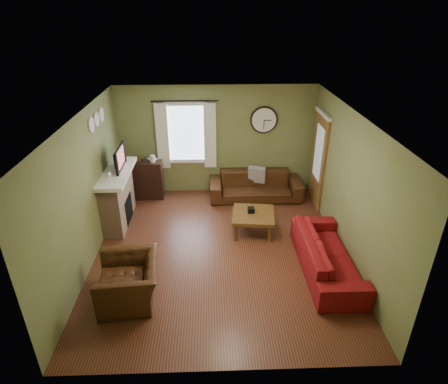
{
  "coord_description": "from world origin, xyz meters",
  "views": [
    {
      "loc": [
        -0.12,
        -5.83,
        4.22
      ],
      "look_at": [
        0.1,
        0.4,
        1.05
      ],
      "focal_mm": 30.0,
      "sensor_mm": 36.0,
      "label": 1
    }
  ],
  "objects_px": {
    "bookshelf": "(146,180)",
    "coffee_table": "(253,223)",
    "armchair": "(129,281)",
    "sofa_red": "(327,254)",
    "sofa_brown": "(255,186)"
  },
  "relations": [
    {
      "from": "armchair",
      "to": "coffee_table",
      "type": "xyz_separation_m",
      "value": [
        2.14,
        1.85,
        -0.12
      ]
    },
    {
      "from": "sofa_red",
      "to": "sofa_brown",
      "type": "bearing_deg",
      "value": 18.8
    },
    {
      "from": "sofa_red",
      "to": "armchair",
      "type": "distance_m",
      "value": 3.36
    },
    {
      "from": "sofa_red",
      "to": "coffee_table",
      "type": "distance_m",
      "value": 1.7
    },
    {
      "from": "armchair",
      "to": "sofa_brown",
      "type": "bearing_deg",
      "value": 138.65
    },
    {
      "from": "bookshelf",
      "to": "coffee_table",
      "type": "height_order",
      "value": "bookshelf"
    },
    {
      "from": "sofa_red",
      "to": "bookshelf",
      "type": "bearing_deg",
      "value": 50.92
    },
    {
      "from": "sofa_brown",
      "to": "coffee_table",
      "type": "bearing_deg",
      "value": -98.05
    },
    {
      "from": "coffee_table",
      "to": "armchair",
      "type": "bearing_deg",
      "value": -139.16
    },
    {
      "from": "coffee_table",
      "to": "sofa_brown",
      "type": "bearing_deg",
      "value": 81.95
    },
    {
      "from": "armchair",
      "to": "coffee_table",
      "type": "bearing_deg",
      "value": 124.42
    },
    {
      "from": "bookshelf",
      "to": "armchair",
      "type": "height_order",
      "value": "bookshelf"
    },
    {
      "from": "sofa_red",
      "to": "coffee_table",
      "type": "xyz_separation_m",
      "value": [
        -1.16,
        1.25,
        -0.1
      ]
    },
    {
      "from": "bookshelf",
      "to": "sofa_brown",
      "type": "bearing_deg",
      "value": -2.21
    },
    {
      "from": "sofa_brown",
      "to": "coffee_table",
      "type": "distance_m",
      "value": 1.54
    }
  ]
}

